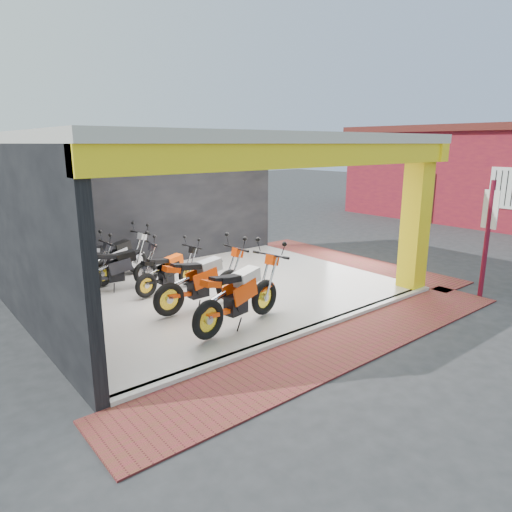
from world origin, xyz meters
The scene contains 18 objects.
ground centered at (0.00, 0.00, 0.00)m, with size 80.00×80.00×0.00m, color #2D2D30.
showroom_floor centered at (0.00, 2.00, 0.05)m, with size 8.00×6.00×0.10m, color white.
showroom_ceiling centered at (0.00, 2.00, 3.60)m, with size 8.40×6.40×0.20m, color beige.
back_wall centered at (0.00, 5.10, 1.75)m, with size 8.20×0.20×3.50m, color black.
left_wall centered at (-4.10, 2.00, 1.75)m, with size 0.20×6.20×3.50m, color black.
corner_column centered at (3.75, -0.75, 1.75)m, with size 0.50×0.50×3.50m, color yellow.
header_beam_front centered at (0.00, -1.00, 3.30)m, with size 8.40×0.30×0.40m, color yellow.
header_beam_right centered at (4.00, 2.00, 3.30)m, with size 0.30×6.40×0.40m, color yellow.
floor_kerb centered at (0.00, -1.02, 0.05)m, with size 8.00×0.20×0.10m, color white.
paver_front centered at (0.00, -1.80, 0.01)m, with size 9.00×1.40×0.03m, color maroon.
paver_right centered at (4.80, 2.00, 0.01)m, with size 1.40×7.00×0.03m, color maroon.
signpost centered at (4.55, -2.09, 1.49)m, with size 0.11×0.38×2.71m.
moto_hero centered at (-0.31, 0.02, 0.84)m, with size 2.43×0.90×1.48m, color #FF470A, non-canonical shape.
moto_row_a centered at (-0.33, 1.18, 0.81)m, with size 2.32×0.86×1.42m, color #DD3C09, non-canonical shape.
moto_row_b centered at (-1.27, 3.34, 0.73)m, with size 2.07×0.77×1.26m, color black, non-canonical shape.
moto_row_c centered at (-0.46, 2.70, 0.68)m, with size 1.89×0.70×1.15m, color black, non-canonical shape.
moto_row_d centered at (-0.95, 4.50, 0.76)m, with size 2.15×0.80×1.31m, color #9EA0A5, non-canonical shape.
moto_row_e centered at (-2.15, 3.93, 0.75)m, with size 2.13×0.79×1.30m, color black, non-canonical shape.
Camera 1 is at (-5.97, -6.61, 3.50)m, focal length 32.00 mm.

